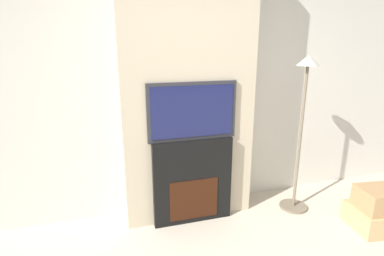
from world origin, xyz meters
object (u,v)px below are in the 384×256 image
object	(u,v)px
floor_lamp	(303,115)
box_stack	(376,211)
fireplace	(192,181)
television	(192,111)

from	to	relation	value
floor_lamp	box_stack	bearing A→B (deg)	-46.30
floor_lamp	fireplace	bearing A→B (deg)	174.75
television	box_stack	bearing A→B (deg)	-21.49
television	box_stack	size ratio (longest dim) A/B	1.71
fireplace	television	world-z (taller)	television
floor_lamp	box_stack	world-z (taller)	floor_lamp
fireplace	box_stack	world-z (taller)	fireplace
box_stack	floor_lamp	bearing A→B (deg)	133.70
television	box_stack	world-z (taller)	television
floor_lamp	television	bearing A→B (deg)	174.85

